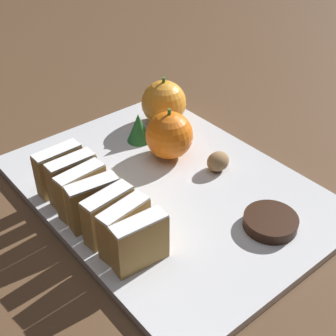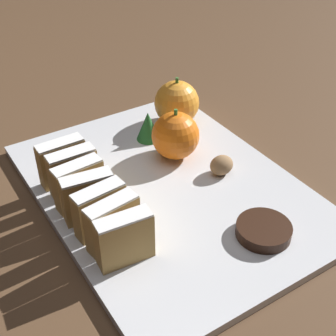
{
  "view_description": "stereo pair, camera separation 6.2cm",
  "coord_description": "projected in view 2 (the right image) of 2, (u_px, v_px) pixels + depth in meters",
  "views": [
    {
      "loc": [
        -0.32,
        -0.39,
        0.41
      ],
      "look_at": [
        0.0,
        0.0,
        0.04
      ],
      "focal_mm": 50.0,
      "sensor_mm": 36.0,
      "label": 1
    },
    {
      "loc": [
        -0.27,
        -0.42,
        0.41
      ],
      "look_at": [
        0.0,
        0.0,
        0.04
      ],
      "focal_mm": 50.0,
      "sensor_mm": 36.0,
      "label": 2
    }
  ],
  "objects": [
    {
      "name": "ground_plane",
      "position": [
        168.0,
        192.0,
        0.65
      ],
      "size": [
        6.0,
        6.0,
        0.0
      ],
      "primitive_type": "plane",
      "color": "#513823"
    },
    {
      "name": "serving_platter",
      "position": [
        168.0,
        189.0,
        0.64
      ],
      "size": [
        0.32,
        0.43,
        0.01
      ],
      "color": "silver",
      "rests_on": "ground_plane"
    },
    {
      "name": "stollen_slice_front",
      "position": [
        125.0,
        239.0,
        0.51
      ],
      "size": [
        0.07,
        0.03,
        0.06
      ],
      "color": "tan",
      "rests_on": "serving_platter"
    },
    {
      "name": "stollen_slice_second",
      "position": [
        113.0,
        224.0,
        0.53
      ],
      "size": [
        0.07,
        0.03,
        0.06
      ],
      "color": "tan",
      "rests_on": "serving_platter"
    },
    {
      "name": "stollen_slice_third",
      "position": [
        100.0,
        210.0,
        0.55
      ],
      "size": [
        0.07,
        0.03,
        0.06
      ],
      "color": "tan",
      "rests_on": "serving_platter"
    },
    {
      "name": "stollen_slice_fourth",
      "position": [
        89.0,
        197.0,
        0.57
      ],
      "size": [
        0.07,
        0.03,
        0.06
      ],
      "color": "tan",
      "rests_on": "serving_platter"
    },
    {
      "name": "stollen_slice_fifth",
      "position": [
        79.0,
        185.0,
        0.59
      ],
      "size": [
        0.07,
        0.03,
        0.06
      ],
      "color": "tan",
      "rests_on": "serving_platter"
    },
    {
      "name": "stollen_slice_sixth",
      "position": [
        73.0,
        172.0,
        0.61
      ],
      "size": [
        0.06,
        0.02,
        0.06
      ],
      "color": "tan",
      "rests_on": "serving_platter"
    },
    {
      "name": "stollen_slice_back",
      "position": [
        62.0,
        162.0,
        0.63
      ],
      "size": [
        0.06,
        0.02,
        0.06
      ],
      "color": "tan",
      "rests_on": "serving_platter"
    },
    {
      "name": "orange_near",
      "position": [
        175.0,
        136.0,
        0.68
      ],
      "size": [
        0.07,
        0.07,
        0.08
      ],
      "color": "orange",
      "rests_on": "serving_platter"
    },
    {
      "name": "orange_far",
      "position": [
        177.0,
        103.0,
        0.75
      ],
      "size": [
        0.07,
        0.07,
        0.08
      ],
      "color": "orange",
      "rests_on": "serving_platter"
    },
    {
      "name": "walnut",
      "position": [
        222.0,
        165.0,
        0.65
      ],
      "size": [
        0.03,
        0.03,
        0.03
      ],
      "color": "#8E6B47",
      "rests_on": "serving_platter"
    },
    {
      "name": "chocolate_cookie",
      "position": [
        264.0,
        230.0,
        0.56
      ],
      "size": [
        0.07,
        0.07,
        0.01
      ],
      "color": "black",
      "rests_on": "serving_platter"
    },
    {
      "name": "evergreen_sprig",
      "position": [
        148.0,
        126.0,
        0.72
      ],
      "size": [
        0.04,
        0.04,
        0.05
      ],
      "color": "#23662D",
      "rests_on": "serving_platter"
    }
  ]
}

